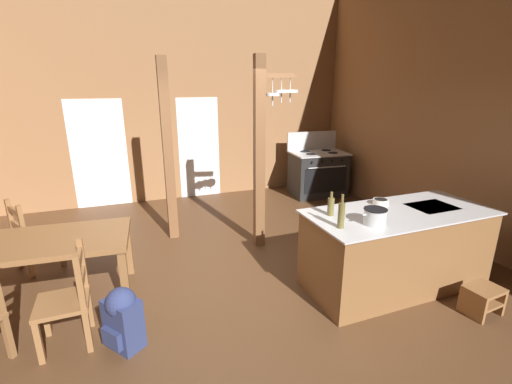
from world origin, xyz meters
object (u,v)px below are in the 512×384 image
step_stool (482,298)px  dining_table (45,247)px  kitchen_island (396,249)px  stockpot_on_counter (375,216)px  mixing_bowl_on_counter (381,202)px  stove_range (318,173)px  ladderback_chair_by_post (68,299)px  bottle_short_on_counter (331,206)px  backpack (123,317)px  ladderback_chair_near_window (32,237)px  bottle_tall_on_counter (341,215)px

step_stool → dining_table: dining_table is taller
kitchen_island → stockpot_on_counter: bearing=-157.9°
kitchen_island → dining_table: bearing=164.9°
stockpot_on_counter → mixing_bowl_on_counter: (0.47, 0.49, -0.05)m
stove_range → ladderback_chair_by_post: size_ratio=1.39×
bottle_short_on_counter → dining_table: bearing=163.9°
backpack → stockpot_on_counter: stockpot_on_counter is taller
ladderback_chair_by_post → stove_range: bearing=36.6°
dining_table → ladderback_chair_near_window: ladderback_chair_near_window is taller
step_stool → mixing_bowl_on_counter: size_ratio=2.12×
dining_table → bottle_short_on_counter: 3.09m
step_stool → ladderback_chair_near_window: bearing=149.7°
step_stool → stockpot_on_counter: bearing=150.9°
dining_table → bottle_tall_on_counter: bottle_tall_on_counter is taller
stove_range → mixing_bowl_on_counter: stove_range is taller
ladderback_chair_near_window → bottle_short_on_counter: size_ratio=3.57×
bottle_tall_on_counter → stove_range: bearing=63.2°
ladderback_chair_by_post → mixing_bowl_on_counter: bearing=1.1°
dining_table → ladderback_chair_by_post: 0.88m
stove_range → dining_table: size_ratio=0.75×
dining_table → stockpot_on_counter: bearing=-20.8°
stockpot_on_counter → bottle_short_on_counter: bearing=127.3°
ladderback_chair_near_window → mixing_bowl_on_counter: mixing_bowl_on_counter is taller
backpack → kitchen_island: bearing=0.3°
backpack → bottle_tall_on_counter: 2.26m
dining_table → ladderback_chair_by_post: ladderback_chair_by_post is taller
backpack → stockpot_on_counter: bearing=-4.5°
ladderback_chair_near_window → stockpot_on_counter: 4.17m
step_stool → bottle_tall_on_counter: size_ratio=1.10×
stockpot_on_counter → bottle_tall_on_counter: bottle_tall_on_counter is taller
backpack → bottle_tall_on_counter: (2.12, -0.16, 0.76)m
stove_range → ladderback_chair_near_window: (-5.03, -1.59, -0.03)m
ladderback_chair_near_window → bottle_tall_on_counter: (3.18, -2.06, 0.62)m
mixing_bowl_on_counter → bottle_short_on_counter: bottle_short_on_counter is taller
stove_range → ladderback_chair_near_window: 5.27m
bottle_short_on_counter → ladderback_chair_by_post: bearing=179.0°
ladderback_chair_near_window → backpack: 2.19m
bottle_short_on_counter → ladderback_chair_near_window: bearing=152.2°
ladderback_chair_near_window → mixing_bowl_on_counter: bearing=-21.9°
kitchen_island → mixing_bowl_on_counter: size_ratio=11.98×
backpack → mixing_bowl_on_counter: (2.97, 0.29, 0.65)m
bottle_tall_on_counter → bottle_short_on_counter: 0.35m
step_stool → dining_table: bearing=157.1°
step_stool → ladderback_chair_by_post: ladderback_chair_by_post is taller
ladderback_chair_by_post → mixing_bowl_on_counter: 3.45m
kitchen_island → backpack: 3.03m
bottle_short_on_counter → stove_range: bearing=62.1°
step_stool → bottle_short_on_counter: (-1.30, 0.94, 0.86)m
stockpot_on_counter → ladderback_chair_by_post: bearing=171.8°
backpack → stockpot_on_counter: (2.50, -0.20, 0.70)m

